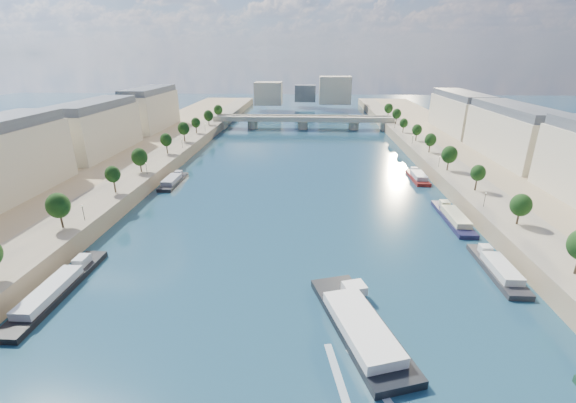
# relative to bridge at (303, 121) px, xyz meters

# --- Properties ---
(ground) EXTENTS (700.00, 700.00, 0.00)m
(ground) POSITION_rel_bridge_xyz_m (0.00, -127.93, -5.08)
(ground) COLOR #0D2A3D
(ground) RESTS_ON ground
(quay_left) EXTENTS (44.00, 520.00, 5.00)m
(quay_left) POSITION_rel_bridge_xyz_m (-72.00, -127.93, -2.58)
(quay_left) COLOR #9E8460
(quay_left) RESTS_ON ground
(quay_right) EXTENTS (44.00, 520.00, 5.00)m
(quay_right) POSITION_rel_bridge_xyz_m (72.00, -127.93, -2.58)
(quay_right) COLOR #9E8460
(quay_right) RESTS_ON ground
(pave_left) EXTENTS (14.00, 520.00, 0.10)m
(pave_left) POSITION_rel_bridge_xyz_m (-57.00, -127.93, -0.03)
(pave_left) COLOR gray
(pave_left) RESTS_ON quay_left
(pave_right) EXTENTS (14.00, 520.00, 0.10)m
(pave_right) POSITION_rel_bridge_xyz_m (57.00, -127.93, -0.03)
(pave_right) COLOR gray
(pave_right) RESTS_ON quay_right
(trees_left) EXTENTS (4.80, 268.80, 8.26)m
(trees_left) POSITION_rel_bridge_xyz_m (-55.00, -125.93, 5.39)
(trees_left) COLOR #382B1E
(trees_left) RESTS_ON ground
(trees_right) EXTENTS (4.80, 268.80, 8.26)m
(trees_right) POSITION_rel_bridge_xyz_m (55.00, -117.93, 5.39)
(trees_right) COLOR #382B1E
(trees_right) RESTS_ON ground
(lamps_left) EXTENTS (0.36, 200.36, 4.28)m
(lamps_left) POSITION_rel_bridge_xyz_m (-52.50, -137.93, 2.70)
(lamps_left) COLOR black
(lamps_left) RESTS_ON ground
(lamps_right) EXTENTS (0.36, 200.36, 4.28)m
(lamps_right) POSITION_rel_bridge_xyz_m (52.50, -122.93, 2.70)
(lamps_right) COLOR black
(lamps_right) RESTS_ON ground
(buildings_left) EXTENTS (16.00, 226.00, 23.20)m
(buildings_left) POSITION_rel_bridge_xyz_m (-85.00, -115.93, 11.37)
(buildings_left) COLOR beige
(buildings_left) RESTS_ON ground
(buildings_right) EXTENTS (16.00, 226.00, 23.20)m
(buildings_right) POSITION_rel_bridge_xyz_m (85.00, -115.93, 11.37)
(buildings_right) COLOR beige
(buildings_right) RESTS_ON ground
(skyline) EXTENTS (79.00, 42.00, 22.00)m
(skyline) POSITION_rel_bridge_xyz_m (3.19, 91.60, 9.57)
(skyline) COLOR beige
(skyline) RESTS_ON ground
(bridge) EXTENTS (112.00, 12.00, 8.15)m
(bridge) POSITION_rel_bridge_xyz_m (0.00, 0.00, 0.00)
(bridge) COLOR #C1B79E
(bridge) RESTS_ON ground
(tour_barge) EXTENTS (16.59, 30.09, 3.93)m
(tour_barge) POSITION_rel_bridge_xyz_m (13.23, -189.76, -3.97)
(tour_barge) COLOR black
(tour_barge) RESTS_ON ground
(moored_barges_left) EXTENTS (5.00, 159.34, 3.60)m
(moored_barges_left) POSITION_rel_bridge_xyz_m (-45.50, -193.17, -4.24)
(moored_barges_left) COLOR black
(moored_barges_left) RESTS_ON ground
(moored_barges_right) EXTENTS (5.00, 159.85, 3.60)m
(moored_barges_right) POSITION_rel_bridge_xyz_m (45.50, -174.15, -4.24)
(moored_barges_right) COLOR black
(moored_barges_right) RESTS_ON ground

